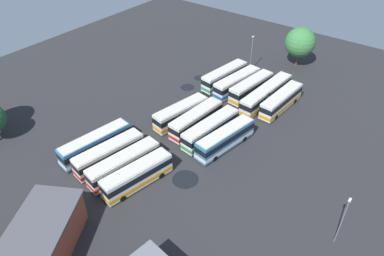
# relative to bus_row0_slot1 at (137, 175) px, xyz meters

# --- Properties ---
(ground_plane) EXTENTS (111.14, 111.14, 0.00)m
(ground_plane) POSITION_rel_bus_row0_slot1_xyz_m (16.23, 1.39, -1.91)
(ground_plane) COLOR #28282B
(bus_row0_slot1) EXTENTS (11.50, 4.66, 3.63)m
(bus_row0_slot1) POSITION_rel_bus_row0_slot1_xyz_m (0.00, 0.00, 0.00)
(bus_row0_slot1) COLOR silver
(bus_row0_slot1) RESTS_ON ground_plane
(bus_row0_slot2) EXTENTS (12.20, 4.55, 3.63)m
(bus_row0_slot2) POSITION_rel_bus_row0_slot1_xyz_m (0.52, 3.29, 0.00)
(bus_row0_slot2) COLOR silver
(bus_row0_slot2) RESTS_ON ground_plane
(bus_row0_slot3) EXTENTS (11.93, 4.55, 3.63)m
(bus_row0_slot3) POSITION_rel_bus_row0_slot1_xyz_m (0.78, 6.85, 0.00)
(bus_row0_slot3) COLOR silver
(bus_row0_slot3) RESTS_ON ground_plane
(bus_row0_slot4) EXTENTS (12.55, 4.41, 3.63)m
(bus_row0_slot4) POSITION_rel_bus_row0_slot1_xyz_m (1.13, 10.48, 0.00)
(bus_row0_slot4) COLOR teal
(bus_row0_slot4) RESTS_ON ground_plane
(bus_row1_slot0) EXTENTS (12.12, 4.46, 3.63)m
(bus_row1_slot0) POSITION_rel_bus_row0_slot1_xyz_m (15.07, -5.52, 0.00)
(bus_row1_slot0) COLOR teal
(bus_row1_slot0) RESTS_ON ground_plane
(bus_row1_slot1) EXTENTS (12.37, 3.92, 3.63)m
(bus_row1_slot1) POSITION_rel_bus_row0_slot1_xyz_m (15.79, -2.10, 0.00)
(bus_row1_slot1) COLOR silver
(bus_row1_slot1) RESTS_ON ground_plane
(bus_row1_slot2) EXTENTS (11.68, 3.44, 3.63)m
(bus_row1_slot2) POSITION_rel_bus_row0_slot1_xyz_m (16.44, 1.55, 0.00)
(bus_row1_slot2) COLOR silver
(bus_row1_slot2) RESTS_ON ground_plane
(bus_row1_slot3) EXTENTS (11.47, 4.51, 3.63)m
(bus_row1_slot3) POSITION_rel_bus_row0_slot1_xyz_m (16.41, 4.94, -0.00)
(bus_row1_slot3) COLOR silver
(bus_row1_slot3) RESTS_ON ground_plane
(bus_row2_slot0) EXTENTS (11.93, 3.28, 3.63)m
(bus_row2_slot0) POSITION_rel_bus_row0_slot1_xyz_m (31.35, -7.66, 0.00)
(bus_row2_slot0) COLOR silver
(bus_row2_slot0) RESTS_ON ground_plane
(bus_row2_slot1) EXTENTS (15.25, 3.45, 3.63)m
(bus_row2_slot1) POSITION_rel_bus_row0_slot1_xyz_m (31.68, -4.27, 0.00)
(bus_row2_slot1) COLOR silver
(bus_row2_slot1) RESTS_ON ground_plane
(bus_row2_slot2) EXTENTS (11.73, 3.89, 3.63)m
(bus_row2_slot2) POSITION_rel_bus_row0_slot1_xyz_m (32.24, -0.58, 0.00)
(bus_row2_slot2) COLOR silver
(bus_row2_slot2) RESTS_ON ground_plane
(bus_row2_slot3) EXTENTS (12.28, 4.30, 3.63)m
(bus_row2_slot3) POSITION_rel_bus_row0_slot1_xyz_m (32.08, 2.69, 0.00)
(bus_row2_slot3) COLOR silver
(bus_row2_slot3) RESTS_ON ground_plane
(bus_row2_slot4) EXTENTS (12.17, 4.11, 3.63)m
(bus_row2_slot4) POSITION_rel_bus_row0_slot1_xyz_m (32.89, 6.28, 0.00)
(bus_row2_slot4) COLOR silver
(bus_row2_slot4) RESTS_ON ground_plane
(depot_building) EXTENTS (14.26, 12.06, 5.12)m
(depot_building) POSITION_rel_bus_row0_slot1_xyz_m (-15.27, 0.85, 0.67)
(depot_building) COLOR #99422D
(depot_building) RESTS_ON ground_plane
(lamp_post_mid_lot) EXTENTS (0.56, 0.28, 8.38)m
(lamp_post_mid_lot) POSITION_rel_bus_row0_slot1_xyz_m (41.27, 4.85, 2.69)
(lamp_post_mid_lot) COLOR slate
(lamp_post_mid_lot) RESTS_ON ground_plane
(lamp_post_far_corner) EXTENTS (0.56, 0.28, 7.93)m
(lamp_post_far_corner) POSITION_rel_bus_row0_slot1_xyz_m (7.88, -26.86, 2.47)
(lamp_post_far_corner) COLOR slate
(lamp_post_far_corner) RESTS_ON ground_plane
(tree_northwest) EXTENTS (6.80, 6.80, 9.11)m
(tree_northwest) POSITION_rel_bus_row0_slot1_xyz_m (50.39, -2.35, 3.80)
(tree_northwest) COLOR brown
(tree_northwest) RESTS_ON ground_plane
(puddle_centre_drain) EXTENTS (2.45, 2.45, 0.01)m
(puddle_centre_drain) POSITION_rel_bus_row0_slot1_xyz_m (31.73, 12.04, -1.91)
(puddle_centre_drain) COLOR black
(puddle_centre_drain) RESTS_ON ground_plane
(puddle_between_rows) EXTENTS (2.93, 2.93, 0.01)m
(puddle_between_rows) POSITION_rel_bus_row0_slot1_xyz_m (24.58, 2.62, -1.91)
(puddle_between_rows) COLOR black
(puddle_between_rows) RESTS_ON ground_plane
(puddle_front_lane) EXTENTS (2.89, 2.89, 0.01)m
(puddle_front_lane) POSITION_rel_bus_row0_slot1_xyz_m (26.00, 7.00, -1.91)
(puddle_front_lane) COLOR black
(puddle_front_lane) RESTS_ON ground_plane
(puddle_back_corner) EXTENTS (4.04, 4.04, 0.01)m
(puddle_back_corner) POSITION_rel_bus_row0_slot1_xyz_m (5.15, -4.90, -1.91)
(puddle_back_corner) COLOR black
(puddle_back_corner) RESTS_ON ground_plane
(puddle_near_shelter) EXTENTS (2.99, 2.99, 0.01)m
(puddle_near_shelter) POSITION_rel_bus_row0_slot1_xyz_m (26.88, 11.65, -1.91)
(puddle_near_shelter) COLOR black
(puddle_near_shelter) RESTS_ON ground_plane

